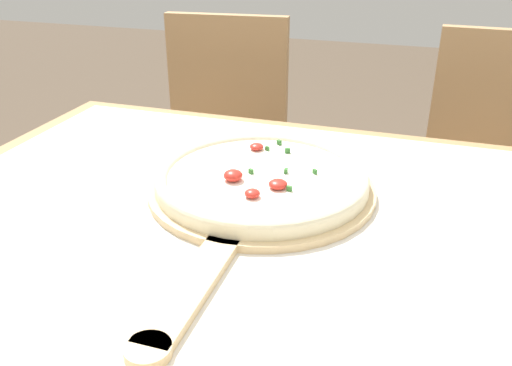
% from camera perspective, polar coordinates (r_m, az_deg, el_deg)
% --- Properties ---
extents(dining_table, '(1.20, 0.96, 0.73)m').
position_cam_1_polar(dining_table, '(0.82, 0.86, -12.46)').
color(dining_table, '#A87F51').
rests_on(dining_table, ground_plane).
extents(towel_cloth, '(1.12, 0.88, 0.00)m').
position_cam_1_polar(towel_cloth, '(0.76, 0.92, -5.98)').
color(towel_cloth, silver).
rests_on(towel_cloth, dining_table).
extents(pizza_peel, '(0.36, 0.59, 0.01)m').
position_cam_1_polar(pizza_peel, '(0.85, 0.10, -1.32)').
color(pizza_peel, '#D6B784').
rests_on(pizza_peel, towel_cloth).
extents(pizza, '(0.34, 0.34, 0.04)m').
position_cam_1_polar(pizza, '(0.87, 0.61, 0.52)').
color(pizza, beige).
rests_on(pizza, pizza_peel).
extents(chair_left, '(0.44, 0.44, 0.88)m').
position_cam_1_polar(chair_left, '(1.71, -3.65, 4.38)').
color(chair_left, tan).
rests_on(chair_left, ground_plane).
extents(chair_right, '(0.41, 0.41, 0.88)m').
position_cam_1_polar(chair_right, '(1.61, 23.68, 0.80)').
color(chair_right, tan).
rests_on(chair_right, ground_plane).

